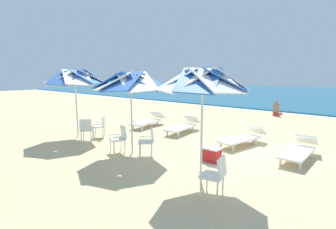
{
  "coord_description": "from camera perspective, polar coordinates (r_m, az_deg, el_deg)",
  "views": [
    {
      "loc": [
        3.38,
        -7.74,
        2.5
      ],
      "look_at": [
        -2.88,
        -0.54,
        1.0
      ],
      "focal_mm": 27.72,
      "sensor_mm": 36.0,
      "label": 1
    }
  ],
  "objects": [
    {
      "name": "ground_plane",
      "position": [
        8.8,
        16.83,
        -7.95
      ],
      "size": [
        80.0,
        80.0,
        0.0
      ],
      "primitive_type": "plane",
      "color": "#D3B784"
    },
    {
      "name": "surf_foam",
      "position": [
        17.78,
        29.6,
        -0.3
      ],
      "size": [
        80.0,
        0.7,
        0.01
      ],
      "primitive_type": "cube",
      "color": "white",
      "rests_on": "ground"
    },
    {
      "name": "beach_umbrella_0",
      "position": [
        5.84,
        7.63,
        7.27
      ],
      "size": [
        2.12,
        2.12,
        2.72
      ],
      "color": "silver",
      "rests_on": "ground"
    },
    {
      "name": "plastic_chair_0",
      "position": [
        5.47,
        10.39,
        -12.69
      ],
      "size": [
        0.54,
        0.52,
        0.87
      ],
      "color": "white",
      "rests_on": "ground"
    },
    {
      "name": "beach_umbrella_1",
      "position": [
        8.08,
        -8.18,
        7.1
      ],
      "size": [
        2.39,
        2.39,
        2.63
      ],
      "color": "silver",
      "rests_on": "ground"
    },
    {
      "name": "plastic_chair_1",
      "position": [
        8.0,
        -4.41,
        -5.59
      ],
      "size": [
        0.63,
        0.63,
        0.87
      ],
      "color": "white",
      "rests_on": "ground"
    },
    {
      "name": "plastic_chair_2",
      "position": [
        8.46,
        -10.63,
        -4.92
      ],
      "size": [
        0.56,
        0.58,
        0.87
      ],
      "color": "white",
      "rests_on": "ground"
    },
    {
      "name": "beach_umbrella_2",
      "position": [
        10.73,
        -19.78,
        7.61
      ],
      "size": [
        2.41,
        2.41,
        2.74
      ],
      "color": "silver",
      "rests_on": "ground"
    },
    {
      "name": "plastic_chair_3",
      "position": [
        10.05,
        -17.49,
        -2.98
      ],
      "size": [
        0.63,
        0.63,
        0.87
      ],
      "color": "white",
      "rests_on": "ground"
    },
    {
      "name": "plastic_chair_4",
      "position": [
        10.63,
        -14.6,
        -2.21
      ],
      "size": [
        0.63,
        0.63,
        0.87
      ],
      "color": "white",
      "rests_on": "ground"
    },
    {
      "name": "sun_lounger_0",
      "position": [
        8.59,
        26.82,
        -7.01
      ],
      "size": [
        0.67,
        2.15,
        0.62
      ],
      "color": "white",
      "rests_on": "ground"
    },
    {
      "name": "sun_lounger_1",
      "position": [
        9.52,
        16.03,
        -4.88
      ],
      "size": [
        1.0,
        2.22,
        0.62
      ],
      "color": "white",
      "rests_on": "ground"
    },
    {
      "name": "sun_lounger_2",
      "position": [
        11.15,
        3.29,
        -2.56
      ],
      "size": [
        0.93,
        2.21,
        0.62
      ],
      "color": "white",
      "rests_on": "ground"
    },
    {
      "name": "sun_lounger_3",
      "position": [
        12.4,
        -4.39,
        -1.39
      ],
      "size": [
        0.99,
        2.22,
        0.62
      ],
      "color": "white",
      "rests_on": "ground"
    },
    {
      "name": "cooler_box",
      "position": [
        7.67,
        9.58,
        -8.63
      ],
      "size": [
        0.5,
        0.34,
        0.4
      ],
      "color": "red",
      "rests_on": "ground"
    },
    {
      "name": "beachgoer_seated",
      "position": [
        17.02,
        22.8,
        0.78
      ],
      "size": [
        0.3,
        0.93,
        0.92
      ],
      "color": "red",
      "rests_on": "ground"
    }
  ]
}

